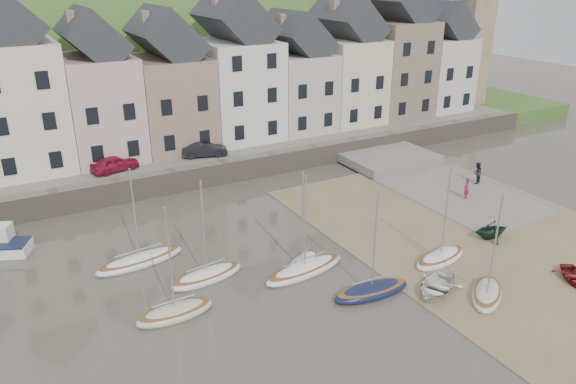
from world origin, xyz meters
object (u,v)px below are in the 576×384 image
sailboat_0 (140,260)px  car_left (115,163)px  person_dark (477,173)px  rowboat_green (491,229)px  person_red (466,188)px  rowboat_red (576,277)px  rowboat_white (436,287)px  car_right (205,149)px

sailboat_0 → car_left: bearing=82.8°
sailboat_0 → person_dark: size_ratio=3.51×
rowboat_green → person_dark: bearing=149.6°
person_red → person_dark: size_ratio=0.93×
rowboat_green → rowboat_red: 6.13m
rowboat_white → person_dark: size_ratio=1.86×
car_left → car_right: car_left is taller
sailboat_0 → car_right: 15.81m
rowboat_green → car_left: 28.36m
rowboat_white → rowboat_red: 8.23m
car_left → car_right: size_ratio=0.99×
sailboat_0 → person_red: size_ratio=3.79×
rowboat_green → rowboat_red: (-0.05, -6.12, -0.36)m
person_red → car_left: (-22.87, 15.11, 1.28)m
rowboat_red → car_left: 33.07m
sailboat_0 → rowboat_red: bearing=-33.9°
person_red → rowboat_white: bearing=11.6°
rowboat_white → car_right: size_ratio=0.88×
rowboat_green → rowboat_red: rowboat_green is taller
rowboat_white → car_right: bearing=163.0°
sailboat_0 → person_dark: sailboat_0 is taller
person_red → car_right: bearing=-70.6°
sailboat_0 → rowboat_red: 25.19m
rowboat_white → car_left: bearing=179.3°
rowboat_green → car_right: bearing=-138.9°
rowboat_red → car_left: car_left is taller
rowboat_white → rowboat_green: (7.71, 3.10, 0.29)m
person_red → car_left: bearing=-59.5°
sailboat_0 → car_left: 13.00m
rowboat_green → person_red: person_red is taller
car_left → rowboat_red: bearing=-157.7°
sailboat_0 → rowboat_red: sailboat_0 is taller
rowboat_red → person_red: 12.24m
rowboat_white → car_right: (-4.10, 23.78, 1.82)m
rowboat_green → rowboat_red: bearing=11.0°
rowboat_red → person_red: (3.57, 11.69, 0.61)m
sailboat_0 → car_left: size_ratio=1.69×
person_dark → person_red: bearing=7.4°
rowboat_white → person_red: (11.23, 8.67, 0.55)m
car_right → rowboat_white: bearing=-154.0°
sailboat_0 → rowboat_white: bearing=-39.8°
person_red → car_right: 21.57m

